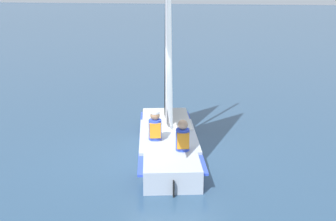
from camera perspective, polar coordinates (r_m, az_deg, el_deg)
ground_plane at (r=10.44m, az=0.00°, el=-5.68°), size 260.00×260.00×0.00m
sailboat_main at (r=10.12m, az=0.00°, el=-0.74°), size 4.69×2.81×6.24m
sailor_helm at (r=9.88m, az=-1.76°, el=-3.05°), size 0.41×0.38×1.16m
sailor_crew at (r=9.23m, az=1.99°, el=-4.50°), size 0.41×0.38×1.16m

